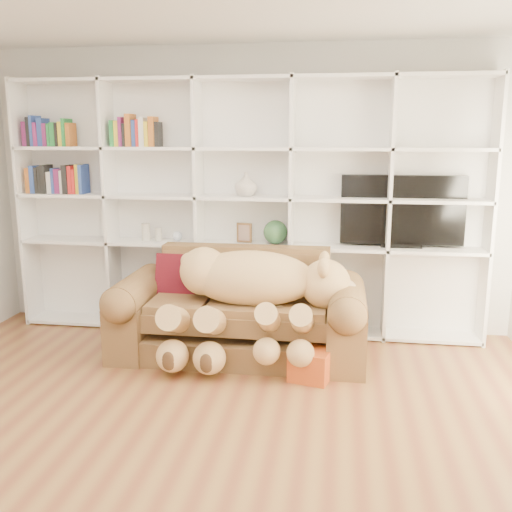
% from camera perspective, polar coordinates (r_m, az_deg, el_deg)
% --- Properties ---
extents(floor, '(5.00, 5.00, 0.00)m').
position_cam_1_polar(floor, '(3.60, -7.50, -19.43)').
color(floor, brown).
rests_on(floor, ground).
extents(wall_back, '(5.00, 0.02, 2.70)m').
position_cam_1_polar(wall_back, '(5.54, -0.80, 6.60)').
color(wall_back, silver).
rests_on(wall_back, floor).
extents(bookshelf, '(4.43, 0.35, 2.40)m').
position_cam_1_polar(bookshelf, '(5.46, -3.53, 6.03)').
color(bookshelf, white).
rests_on(bookshelf, floor).
extents(sofa, '(2.13, 0.92, 0.90)m').
position_cam_1_polar(sofa, '(4.95, -1.62, -6.04)').
color(sofa, brown).
rests_on(sofa, floor).
extents(teddy_bear, '(1.57, 0.87, 0.91)m').
position_cam_1_polar(teddy_bear, '(4.68, -0.47, -3.51)').
color(teddy_bear, '#E1A970').
rests_on(teddy_bear, sofa).
extents(throw_pillow, '(0.39, 0.23, 0.40)m').
position_cam_1_polar(throw_pillow, '(5.14, -7.82, -1.93)').
color(throw_pillow, '#560E0F').
rests_on(throw_pillow, sofa).
extents(gift_box, '(0.36, 0.35, 0.24)m').
position_cam_1_polar(gift_box, '(4.55, 5.51, -10.73)').
color(gift_box, '#BA4918').
rests_on(gift_box, floor).
extents(tv, '(1.11, 0.18, 0.66)m').
position_cam_1_polar(tv, '(5.38, 14.41, 4.33)').
color(tv, black).
rests_on(tv, bookshelf).
extents(picture_frame, '(0.15, 0.06, 0.18)m').
position_cam_1_polar(picture_frame, '(5.40, -1.19, 2.35)').
color(picture_frame, brown).
rests_on(picture_frame, bookshelf).
extents(green_vase, '(0.23, 0.23, 0.23)m').
position_cam_1_polar(green_vase, '(5.36, 1.95, 2.40)').
color(green_vase, '#305F35').
rests_on(green_vase, bookshelf).
extents(figurine_tall, '(0.10, 0.10, 0.17)m').
position_cam_1_polar(figurine_tall, '(5.65, -10.94, 2.38)').
color(figurine_tall, beige).
rests_on(figurine_tall, bookshelf).
extents(figurine_short, '(0.08, 0.08, 0.13)m').
position_cam_1_polar(figurine_short, '(5.61, -9.72, 2.14)').
color(figurine_short, beige).
rests_on(figurine_short, bookshelf).
extents(snow_globe, '(0.09, 0.09, 0.09)m').
position_cam_1_polar(snow_globe, '(5.56, -7.87, 1.99)').
color(snow_globe, white).
rests_on(snow_globe, bookshelf).
extents(shelf_vase, '(0.27, 0.27, 0.22)m').
position_cam_1_polar(shelf_vase, '(5.34, -1.02, 7.20)').
color(shelf_vase, beige).
rests_on(shelf_vase, bookshelf).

